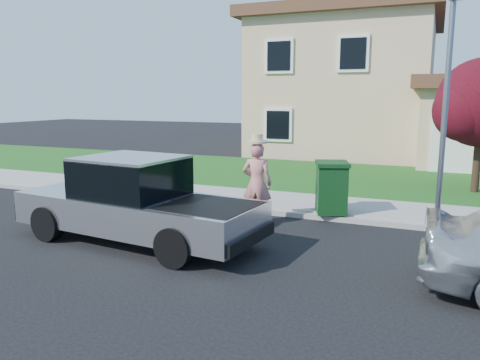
# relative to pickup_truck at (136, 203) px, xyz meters

# --- Properties ---
(ground) EXTENTS (80.00, 80.00, 0.00)m
(ground) POSITION_rel_pickup_truck_xyz_m (0.98, 0.18, -0.79)
(ground) COLOR black
(ground) RESTS_ON ground
(curb) EXTENTS (40.00, 0.20, 0.12)m
(curb) POSITION_rel_pickup_truck_xyz_m (1.98, 3.08, -0.73)
(curb) COLOR gray
(curb) RESTS_ON ground
(sidewalk) EXTENTS (40.00, 2.00, 0.15)m
(sidewalk) POSITION_rel_pickup_truck_xyz_m (1.98, 4.18, -0.72)
(sidewalk) COLOR gray
(sidewalk) RESTS_ON ground
(lawn) EXTENTS (40.00, 7.00, 0.10)m
(lawn) POSITION_rel_pickup_truck_xyz_m (1.98, 8.68, -0.74)
(lawn) COLOR #1C4D16
(lawn) RESTS_ON ground
(house) EXTENTS (14.00, 11.30, 6.85)m
(house) POSITION_rel_pickup_truck_xyz_m (2.30, 16.57, 2.38)
(house) COLOR tan
(house) RESTS_ON ground
(pickup_truck) EXTENTS (5.32, 2.27, 1.70)m
(pickup_truck) POSITION_rel_pickup_truck_xyz_m (0.00, 0.00, 0.00)
(pickup_truck) COLOR black
(pickup_truck) RESTS_ON ground
(woman) EXTENTS (0.72, 0.52, 2.04)m
(woman) POSITION_rel_pickup_truck_xyz_m (1.72, 2.18, 0.17)
(woman) COLOR tan
(woman) RESTS_ON ground
(trash_bin) EXTENTS (0.97, 1.04, 1.20)m
(trash_bin) POSITION_rel_pickup_truck_xyz_m (3.18, 3.28, -0.03)
(trash_bin) COLOR #0E3513
(trash_bin) RESTS_ON sidewalk
(street_lamp) EXTENTS (0.25, 0.62, 4.81)m
(street_lamp) POSITION_rel_pickup_truck_xyz_m (5.50, 2.88, 1.95)
(street_lamp) COLOR slate
(street_lamp) RESTS_ON ground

